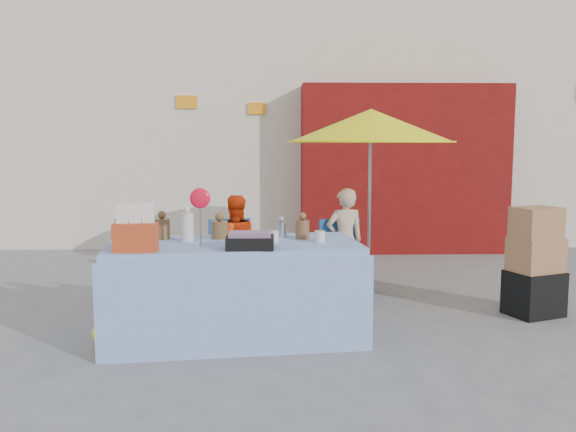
{
  "coord_description": "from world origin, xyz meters",
  "views": [
    {
      "loc": [
        0.12,
        -5.27,
        1.7
      ],
      "look_at": [
        0.29,
        0.6,
        1.0
      ],
      "focal_mm": 38.0,
      "sensor_mm": 36.0,
      "label": 1
    }
  ],
  "objects_px": {
    "market_table": "(233,289)",
    "vendor_beige": "(345,241)",
    "umbrella": "(371,127)",
    "box_stack": "(535,266)",
    "chair_left": "(234,274)",
    "vendor_orange": "(234,245)",
    "chair_right": "(345,273)"
  },
  "relations": [
    {
      "from": "market_table",
      "to": "vendor_beige",
      "type": "height_order",
      "value": "market_table"
    },
    {
      "from": "umbrella",
      "to": "box_stack",
      "type": "distance_m",
      "value": 2.31
    },
    {
      "from": "chair_left",
      "to": "vendor_orange",
      "type": "height_order",
      "value": "vendor_orange"
    },
    {
      "from": "chair_left",
      "to": "chair_right",
      "type": "distance_m",
      "value": 1.25
    },
    {
      "from": "market_table",
      "to": "chair_left",
      "type": "relative_size",
      "value": 2.73
    },
    {
      "from": "market_table",
      "to": "chair_left",
      "type": "bearing_deg",
      "value": 86.67
    },
    {
      "from": "chair_right",
      "to": "box_stack",
      "type": "relative_size",
      "value": 0.78
    },
    {
      "from": "vendor_orange",
      "to": "box_stack",
      "type": "height_order",
      "value": "vendor_orange"
    },
    {
      "from": "vendor_beige",
      "to": "chair_left",
      "type": "bearing_deg",
      "value": -8.67
    },
    {
      "from": "vendor_orange",
      "to": "chair_left",
      "type": "bearing_deg",
      "value": 73.48
    },
    {
      "from": "vendor_orange",
      "to": "vendor_beige",
      "type": "bearing_deg",
      "value": 165.19
    },
    {
      "from": "vendor_orange",
      "to": "box_stack",
      "type": "relative_size",
      "value": 1.04
    },
    {
      "from": "chair_right",
      "to": "vendor_beige",
      "type": "bearing_deg",
      "value": 73.48
    },
    {
      "from": "vendor_beige",
      "to": "umbrella",
      "type": "distance_m",
      "value": 1.33
    },
    {
      "from": "market_table",
      "to": "vendor_orange",
      "type": "relative_size",
      "value": 2.06
    },
    {
      "from": "market_table",
      "to": "umbrella",
      "type": "distance_m",
      "value": 2.7
    },
    {
      "from": "market_table",
      "to": "umbrella",
      "type": "height_order",
      "value": "umbrella"
    },
    {
      "from": "chair_left",
      "to": "vendor_beige",
      "type": "height_order",
      "value": "vendor_beige"
    },
    {
      "from": "market_table",
      "to": "umbrella",
      "type": "bearing_deg",
      "value": 42.95
    },
    {
      "from": "vendor_beige",
      "to": "chair_right",
      "type": "bearing_deg",
      "value": 73.48
    },
    {
      "from": "market_table",
      "to": "box_stack",
      "type": "distance_m",
      "value": 3.0
    },
    {
      "from": "chair_right",
      "to": "vendor_orange",
      "type": "bearing_deg",
      "value": 159.02
    },
    {
      "from": "box_stack",
      "to": "chair_left",
      "type": "bearing_deg",
      "value": 164.74
    },
    {
      "from": "chair_left",
      "to": "umbrella",
      "type": "height_order",
      "value": "umbrella"
    },
    {
      "from": "chair_right",
      "to": "vendor_orange",
      "type": "xyz_separation_m",
      "value": [
        -1.25,
        0.13,
        0.31
      ]
    },
    {
      "from": "vendor_orange",
      "to": "umbrella",
      "type": "relative_size",
      "value": 0.54
    },
    {
      "from": "chair_right",
      "to": "vendor_orange",
      "type": "distance_m",
      "value": 1.29
    },
    {
      "from": "vendor_orange",
      "to": "box_stack",
      "type": "bearing_deg",
      "value": 147.57
    },
    {
      "from": "vendor_beige",
      "to": "umbrella",
      "type": "relative_size",
      "value": 0.57
    },
    {
      "from": "chair_left",
      "to": "chair_right",
      "type": "relative_size",
      "value": 1.0
    },
    {
      "from": "vendor_orange",
      "to": "box_stack",
      "type": "xyz_separation_m",
      "value": [
        3.02,
        -0.96,
        -0.06
      ]
    },
    {
      "from": "chair_right",
      "to": "umbrella",
      "type": "distance_m",
      "value": 1.69
    }
  ]
}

